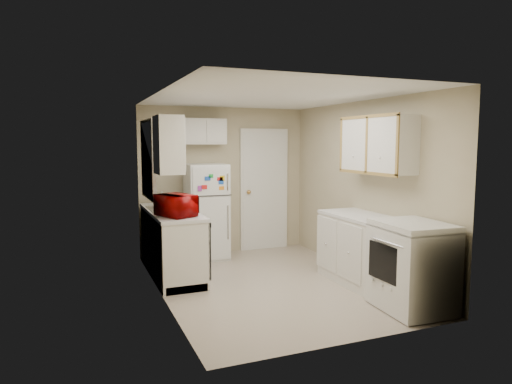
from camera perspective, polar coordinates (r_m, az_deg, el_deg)
name	(u,v)px	position (r m, az deg, el deg)	size (l,w,h in m)	color
floor	(270,283)	(6.06, 1.81, -11.35)	(3.80, 3.80, 0.00)	#C3B39F
ceiling	(271,97)	(5.81, 1.89, 11.84)	(3.80, 3.80, 0.00)	white
wall_left	(160,197)	(5.41, -11.85, -0.61)	(3.80, 3.80, 0.00)	#B8AB8B
wall_right	(363,188)	(6.51, 13.20, 0.50)	(3.80, 3.80, 0.00)	#B8AB8B
wall_back	(224,181)	(7.58, -3.97, 1.44)	(2.80, 2.80, 0.00)	#B8AB8B
wall_front	(357,214)	(4.16, 12.49, -2.64)	(2.80, 2.80, 0.00)	#B8AB8B
left_counter	(172,242)	(6.46, -10.50, -6.23)	(0.60, 1.80, 0.90)	silver
dishwasher	(204,247)	(5.95, -6.57, -6.85)	(0.03, 0.58, 0.72)	black
sink	(169,212)	(6.53, -10.83, -2.44)	(0.54, 0.74, 0.16)	gray
microwave	(176,205)	(5.84, -9.94, -1.55)	(0.28, 0.50, 0.33)	#890203
soap_bottle	(162,198)	(6.97, -11.66, -0.75)	(0.09, 0.10, 0.21)	silver
window_blinds	(149,159)	(6.42, -13.25, 4.00)	(0.10, 0.98, 1.08)	silver
upper_cabinet_left	(169,145)	(5.61, -10.88, 5.80)	(0.30, 0.45, 0.70)	silver
refrigerator	(206,211)	(7.22, -6.22, -2.43)	(0.62, 0.60, 1.50)	silver
cabinet_over_fridge	(203,132)	(7.30, -6.66, 7.51)	(0.70, 0.30, 0.40)	silver
interior_door	(264,190)	(7.81, 1.02, 0.27)	(0.86, 0.06, 2.08)	silver
right_counter	(379,256)	(5.82, 15.15, -7.72)	(0.60, 2.00, 0.90)	silver
stove	(412,266)	(5.30, 18.89, -8.75)	(0.66, 0.81, 0.98)	silver
upper_cabinet_right	(377,145)	(5.98, 14.93, 5.72)	(0.30, 1.20, 0.70)	silver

